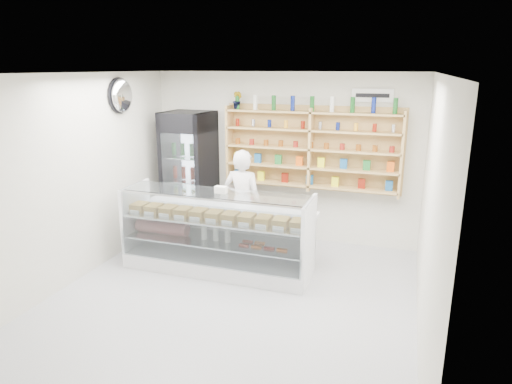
% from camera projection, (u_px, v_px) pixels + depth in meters
% --- Properties ---
extents(room, '(5.00, 5.00, 5.00)m').
position_uv_depth(room, '(227.00, 196.00, 5.37)').
color(room, '#AFB0B4').
rests_on(room, ground).
extents(display_counter, '(2.72, 0.81, 1.18)m').
position_uv_depth(display_counter, '(218.00, 248.00, 6.61)').
color(display_counter, white).
rests_on(display_counter, floor).
extents(shop_worker, '(0.62, 0.42, 1.67)m').
position_uv_depth(shop_worker, '(243.00, 203.00, 7.07)').
color(shop_worker, silver).
rests_on(shop_worker, floor).
extents(drinks_cooler, '(0.81, 0.79, 2.15)m').
position_uv_depth(drinks_cooler, '(190.00, 174.00, 7.89)').
color(drinks_cooler, black).
rests_on(drinks_cooler, floor).
extents(wall_shelving, '(2.84, 0.28, 1.33)m').
position_uv_depth(wall_shelving, '(311.00, 149.00, 7.31)').
color(wall_shelving, tan).
rests_on(wall_shelving, back_wall).
extents(potted_plant, '(0.19, 0.17, 0.29)m').
position_uv_depth(potted_plant, '(237.00, 100.00, 7.49)').
color(potted_plant, '#1E6626').
rests_on(potted_plant, wall_shelving).
extents(security_mirror, '(0.15, 0.50, 0.50)m').
position_uv_depth(security_mirror, '(122.00, 96.00, 6.86)').
color(security_mirror, silver).
rests_on(security_mirror, left_wall).
extents(wall_sign, '(0.62, 0.03, 0.20)m').
position_uv_depth(wall_sign, '(373.00, 95.00, 6.92)').
color(wall_sign, white).
rests_on(wall_sign, back_wall).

